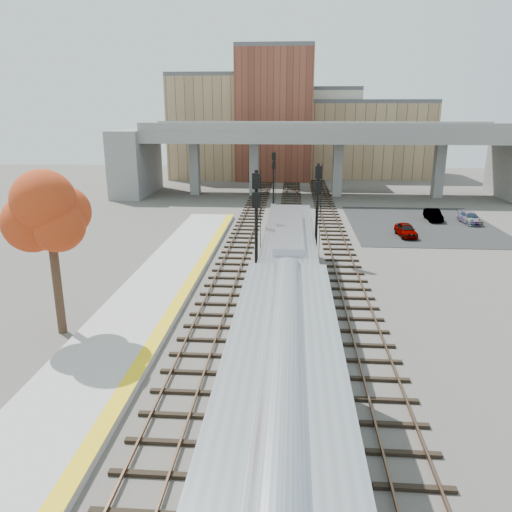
% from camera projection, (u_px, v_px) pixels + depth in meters
% --- Properties ---
extents(ground, '(160.00, 160.00, 0.00)m').
position_uv_depth(ground, '(265.00, 349.00, 23.89)').
color(ground, '#47423D').
rests_on(ground, ground).
extents(platform, '(4.50, 60.00, 0.35)m').
position_uv_depth(platform, '(117.00, 341.00, 24.35)').
color(platform, '#9E9E99').
rests_on(platform, ground).
extents(yellow_strip, '(0.70, 60.00, 0.01)m').
position_uv_depth(yellow_strip, '(155.00, 339.00, 24.16)').
color(yellow_strip, yellow).
rests_on(yellow_strip, platform).
extents(tracks, '(10.70, 95.00, 0.25)m').
position_uv_depth(tracks, '(288.00, 269.00, 35.76)').
color(tracks, black).
rests_on(tracks, ground).
extents(overpass, '(54.00, 12.00, 9.50)m').
position_uv_depth(overpass, '(322.00, 151.00, 64.96)').
color(overpass, slate).
rests_on(overpass, ground).
extents(buildings_far, '(43.00, 21.00, 20.60)m').
position_uv_depth(buildings_far, '(294.00, 129.00, 85.27)').
color(buildings_far, '#A2865E').
rests_on(buildings_far, ground).
extents(parking_lot, '(14.00, 18.00, 0.04)m').
position_uv_depth(parking_lot, '(421.00, 225.00, 49.69)').
color(parking_lot, black).
rests_on(parking_lot, ground).
extents(locomotive, '(3.02, 19.05, 4.10)m').
position_uv_depth(locomotive, '(289.00, 261.00, 29.96)').
color(locomotive, '#A8AAB2').
rests_on(locomotive, ground).
extents(signal_mast_near, '(0.60, 0.64, 7.48)m').
position_uv_depth(signal_mast_near, '(256.00, 229.00, 31.49)').
color(signal_mast_near, '#9E9E99').
rests_on(signal_mast_near, ground).
extents(signal_mast_mid, '(0.60, 0.64, 7.27)m').
position_uv_depth(signal_mast_mid, '(317.00, 212.00, 37.27)').
color(signal_mast_mid, '#9E9E99').
rests_on(signal_mast_mid, ground).
extents(signal_mast_far, '(0.60, 0.64, 6.40)m').
position_uv_depth(signal_mast_far, '(273.00, 181.00, 58.28)').
color(signal_mast_far, '#9E9E99').
rests_on(signal_mast_far, ground).
extents(tree, '(3.60, 3.60, 8.82)m').
position_uv_depth(tree, '(48.00, 207.00, 23.88)').
color(tree, '#382619').
rests_on(tree, ground).
extents(car_a, '(1.71, 3.62, 1.20)m').
position_uv_depth(car_a, '(406.00, 230.00, 44.82)').
color(car_a, '#99999E').
rests_on(car_a, parking_lot).
extents(car_b, '(1.25, 3.56, 1.17)m').
position_uv_depth(car_b, '(433.00, 215.00, 51.26)').
color(car_b, '#99999E').
rests_on(car_b, parking_lot).
extents(car_c, '(1.79, 3.85, 1.09)m').
position_uv_depth(car_c, '(470.00, 218.00, 50.04)').
color(car_c, '#99999E').
rests_on(car_c, parking_lot).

